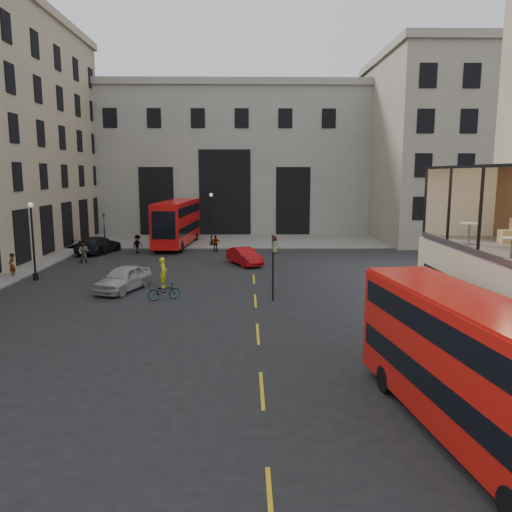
{
  "coord_description": "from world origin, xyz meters",
  "views": [
    {
      "loc": [
        -2.51,
        -15.83,
        7.2
      ],
      "look_at": [
        -2.01,
        9.66,
        3.0
      ],
      "focal_mm": 35.0,
      "sensor_mm": 36.0,
      "label": 1
    }
  ],
  "objects_px": {
    "cafe_table_mid": "(512,245)",
    "car_b": "(244,256)",
    "car_c": "(98,245)",
    "pedestrian_d": "(275,245)",
    "bus_near": "(470,362)",
    "cafe_chair_d": "(506,236)",
    "pedestrian_e": "(12,265)",
    "pedestrian_a": "(84,252)",
    "pedestrian_c": "(216,243)",
    "cafe_table_far": "(469,230)",
    "car_a": "(123,278)",
    "pedestrian_b": "(138,244)",
    "bus_far": "(177,221)",
    "bicycle": "(164,291)",
    "cyclist": "(163,273)",
    "traffic_light_far": "(104,229)",
    "traffic_light_near": "(273,259)",
    "street_lamp_b": "(211,223)",
    "street_lamp_a": "(33,246)"
  },
  "relations": [
    {
      "from": "cafe_table_mid",
      "to": "car_b",
      "type": "bearing_deg",
      "value": 108.92
    },
    {
      "from": "car_c",
      "to": "pedestrian_d",
      "type": "xyz_separation_m",
      "value": [
        16.21,
        -0.24,
        -0.01
      ]
    },
    {
      "from": "bus_near",
      "to": "cafe_chair_d",
      "type": "distance_m",
      "value": 7.62
    },
    {
      "from": "bus_near",
      "to": "car_b",
      "type": "height_order",
      "value": "bus_near"
    },
    {
      "from": "car_c",
      "to": "pedestrian_e",
      "type": "height_order",
      "value": "pedestrian_e"
    },
    {
      "from": "pedestrian_e",
      "to": "pedestrian_a",
      "type": "bearing_deg",
      "value": 146.76
    },
    {
      "from": "pedestrian_c",
      "to": "cafe_table_far",
      "type": "bearing_deg",
      "value": 94.08
    },
    {
      "from": "car_b",
      "to": "cafe_table_mid",
      "type": "bearing_deg",
      "value": -96.62
    },
    {
      "from": "car_a",
      "to": "pedestrian_b",
      "type": "height_order",
      "value": "pedestrian_b"
    },
    {
      "from": "bus_far",
      "to": "pedestrian_d",
      "type": "relative_size",
      "value": 7.52
    },
    {
      "from": "bicycle",
      "to": "pedestrian_a",
      "type": "height_order",
      "value": "pedestrian_a"
    },
    {
      "from": "bus_far",
      "to": "car_c",
      "type": "height_order",
      "value": "bus_far"
    },
    {
      "from": "cyclist",
      "to": "cafe_table_far",
      "type": "bearing_deg",
      "value": -128.89
    },
    {
      "from": "cyclist",
      "to": "pedestrian_c",
      "type": "relative_size",
      "value": 1.25
    },
    {
      "from": "bicycle",
      "to": "pedestrian_d",
      "type": "height_order",
      "value": "pedestrian_d"
    },
    {
      "from": "bicycle",
      "to": "pedestrian_c",
      "type": "xyz_separation_m",
      "value": [
        1.91,
        18.06,
        0.29
      ]
    },
    {
      "from": "pedestrian_e",
      "to": "traffic_light_far",
      "type": "bearing_deg",
      "value": 152.42
    },
    {
      "from": "pedestrian_e",
      "to": "cyclist",
      "type": "bearing_deg",
      "value": 69.48
    },
    {
      "from": "traffic_light_near",
      "to": "bus_far",
      "type": "xyz_separation_m",
      "value": [
        -8.43,
        22.16,
        0.14
      ]
    },
    {
      "from": "traffic_light_far",
      "to": "cyclist",
      "type": "relative_size",
      "value": 1.95
    },
    {
      "from": "street_lamp_b",
      "to": "bicycle",
      "type": "bearing_deg",
      "value": -93.43
    },
    {
      "from": "bus_near",
      "to": "street_lamp_a",
      "type": "bearing_deg",
      "value": 134.06
    },
    {
      "from": "pedestrian_d",
      "to": "cafe_chair_d",
      "type": "height_order",
      "value": "cafe_chair_d"
    },
    {
      "from": "cafe_table_far",
      "to": "traffic_light_far",
      "type": "bearing_deg",
      "value": 129.18
    },
    {
      "from": "car_c",
      "to": "pedestrian_b",
      "type": "bearing_deg",
      "value": -166.55
    },
    {
      "from": "pedestrian_b",
      "to": "street_lamp_b",
      "type": "bearing_deg",
      "value": -22.47
    },
    {
      "from": "cafe_chair_d",
      "to": "cafe_table_far",
      "type": "bearing_deg",
      "value": -168.51
    },
    {
      "from": "car_b",
      "to": "pedestrian_a",
      "type": "height_order",
      "value": "pedestrian_a"
    },
    {
      "from": "traffic_light_near",
      "to": "car_b",
      "type": "relative_size",
      "value": 0.91
    },
    {
      "from": "pedestrian_c",
      "to": "cafe_chair_d",
      "type": "height_order",
      "value": "cafe_chair_d"
    },
    {
      "from": "bicycle",
      "to": "cafe_table_mid",
      "type": "height_order",
      "value": "cafe_table_mid"
    },
    {
      "from": "pedestrian_a",
      "to": "bicycle",
      "type": "bearing_deg",
      "value": -47.64
    },
    {
      "from": "cyclist",
      "to": "cafe_chair_d",
      "type": "xyz_separation_m",
      "value": [
        15.22,
        -12.77,
        3.92
      ]
    },
    {
      "from": "cyclist",
      "to": "pedestrian_b",
      "type": "xyz_separation_m",
      "value": [
        -4.64,
        14.03,
        -0.12
      ]
    },
    {
      "from": "pedestrian_a",
      "to": "bus_far",
      "type": "bearing_deg",
      "value": 63.83
    },
    {
      "from": "bus_far",
      "to": "pedestrian_d",
      "type": "height_order",
      "value": "bus_far"
    },
    {
      "from": "car_c",
      "to": "bicycle",
      "type": "distance_m",
      "value": 19.47
    },
    {
      "from": "car_b",
      "to": "cafe_chair_d",
      "type": "bearing_deg",
      "value": -89.66
    },
    {
      "from": "traffic_light_far",
      "to": "car_b",
      "type": "xyz_separation_m",
      "value": [
        12.33,
        -4.49,
        -1.74
      ]
    },
    {
      "from": "car_c",
      "to": "pedestrian_e",
      "type": "bearing_deg",
      "value": 91.04
    },
    {
      "from": "pedestrian_e",
      "to": "pedestrian_d",
      "type": "bearing_deg",
      "value": 115.22
    },
    {
      "from": "cafe_table_far",
      "to": "pedestrian_a",
      "type": "bearing_deg",
      "value": 134.31
    },
    {
      "from": "street_lamp_a",
      "to": "pedestrian_b",
      "type": "bearing_deg",
      "value": 68.69
    },
    {
      "from": "car_b",
      "to": "car_a",
      "type": "bearing_deg",
      "value": -156.02
    },
    {
      "from": "street_lamp_b",
      "to": "car_a",
      "type": "height_order",
      "value": "street_lamp_b"
    },
    {
      "from": "car_b",
      "to": "pedestrian_b",
      "type": "height_order",
      "value": "pedestrian_b"
    },
    {
      "from": "bus_far",
      "to": "pedestrian_b",
      "type": "xyz_separation_m",
      "value": [
        -3.05,
        -4.57,
        -1.71
      ]
    },
    {
      "from": "car_a",
      "to": "car_c",
      "type": "height_order",
      "value": "car_c"
    },
    {
      "from": "street_lamp_b",
      "to": "car_b",
      "type": "distance_m",
      "value": 11.14
    },
    {
      "from": "pedestrian_d",
      "to": "cafe_table_mid",
      "type": "bearing_deg",
      "value": 138.71
    }
  ]
}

